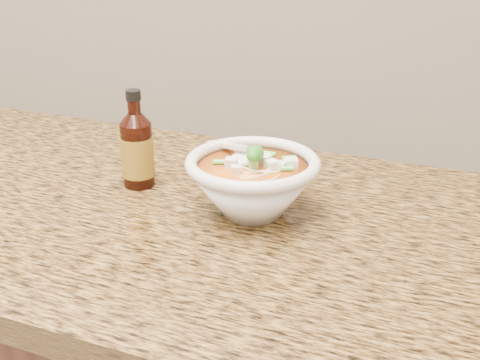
% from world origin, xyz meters
% --- Properties ---
extents(counter_slab, '(4.00, 0.68, 0.04)m').
position_xyz_m(counter_slab, '(0.00, 1.68, 0.88)').
color(counter_slab, olive).
rests_on(counter_slab, cabinet).
extents(soup_bowl, '(0.21, 0.20, 0.11)m').
position_xyz_m(soup_bowl, '(0.29, 1.68, 0.95)').
color(soup_bowl, white).
rests_on(soup_bowl, counter_slab).
extents(hot_sauce_bottle, '(0.06, 0.06, 0.16)m').
position_xyz_m(hot_sauce_bottle, '(0.08, 1.71, 0.96)').
color(hot_sauce_bottle, black).
rests_on(hot_sauce_bottle, counter_slab).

